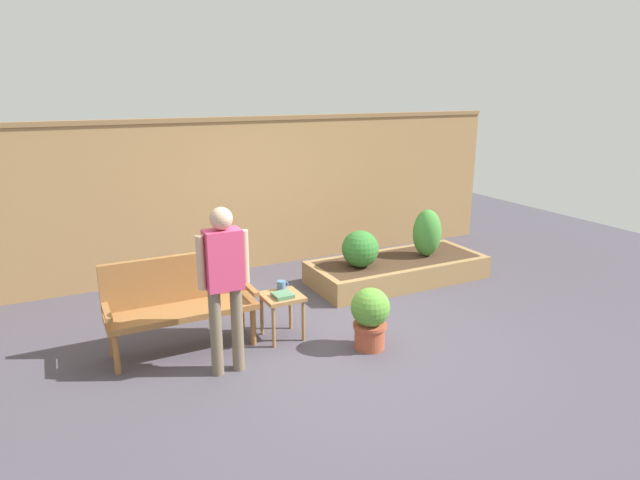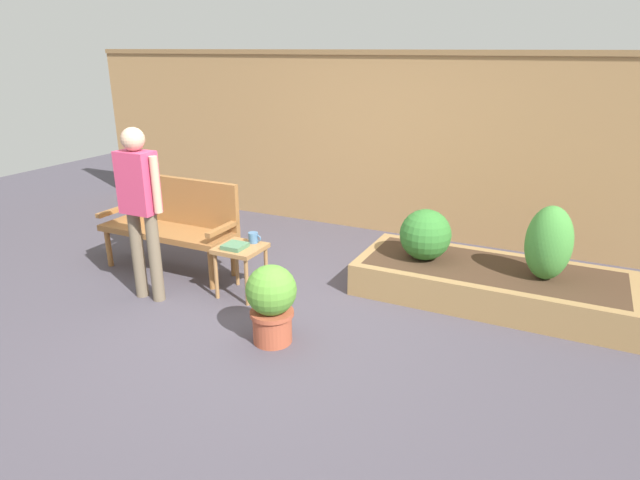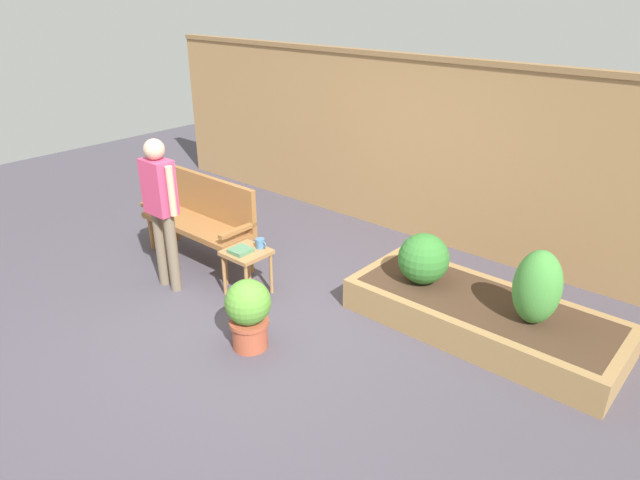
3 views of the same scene
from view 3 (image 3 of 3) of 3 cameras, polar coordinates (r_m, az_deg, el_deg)
The scene contains 11 objects.
ground_plane at distance 5.40m, azimuth -6.10°, elevation -7.72°, with size 14.00×14.00×0.00m, color #47424C.
fence_back at distance 6.83m, azimuth 9.69°, elevation 9.12°, with size 8.40×0.14×2.16m.
garden_bench at distance 6.40m, azimuth -11.76°, elevation 2.71°, with size 1.44×0.48×0.94m.
side_table at distance 5.60m, azimuth -7.43°, elevation -1.85°, with size 0.40×0.40×0.48m.
cup_on_table at distance 5.59m, azimuth -6.06°, elevation -0.34°, with size 0.13×0.09×0.10m.
book_on_table at distance 5.53m, azimuth -8.05°, elevation -1.05°, with size 0.19×0.20×0.04m, color #4C7A56.
potted_boxwood at distance 4.81m, azimuth -7.26°, elevation -7.21°, with size 0.39×0.39×0.64m.
raised_planter_bed at distance 5.29m, azimuth 16.10°, elevation -7.43°, with size 2.40×1.00×0.30m.
shrub_near_bench at distance 5.32m, azimuth 10.46°, elevation -1.87°, with size 0.48×0.48×0.48m.
shrub_far_corner at distance 4.90m, azimuth 21.16°, elevation -4.49°, with size 0.39×0.39×0.65m.
person_by_bench at distance 5.70m, azimuth -15.85°, elevation 3.72°, with size 0.47×0.20×1.56m.
Camera 3 is at (3.40, -3.05, 2.86)m, focal length 31.57 mm.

